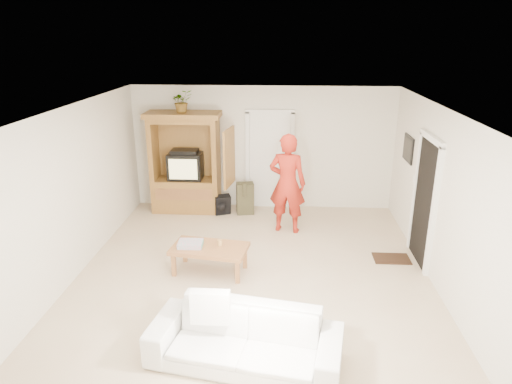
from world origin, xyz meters
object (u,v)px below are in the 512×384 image
man (287,184)px  coffee_table (210,250)px  armoire (187,169)px  sofa (245,339)px

man → coffee_table: (-1.21, -1.69, -0.57)m
man → coffee_table: man is taller
man → coffee_table: bearing=66.0°
armoire → sofa: armoire is taller
armoire → man: 2.32m
man → sofa: size_ratio=0.87×
man → sofa: bearing=94.3°
armoire → sofa: 5.06m
man → sofa: (-0.48, -3.77, -0.63)m
man → sofa: man is taller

